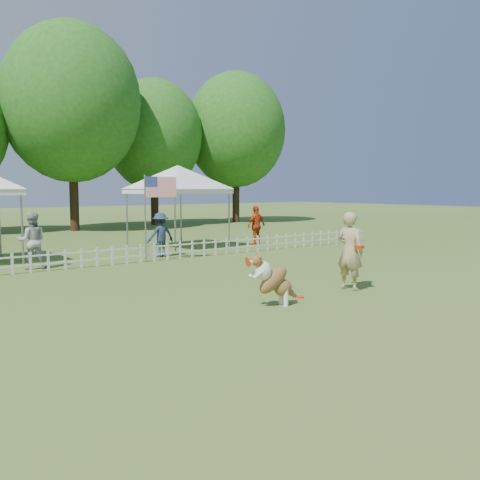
{
  "coord_description": "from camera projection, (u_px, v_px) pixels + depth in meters",
  "views": [
    {
      "loc": [
        -8.44,
        -8.53,
        2.4
      ],
      "look_at": [
        -0.09,
        2.0,
        1.1
      ],
      "focal_mm": 40.0,
      "sensor_mm": 36.0,
      "label": 1
    }
  ],
  "objects": [
    {
      "name": "ground",
      "position": [
        298.0,
        295.0,
        12.11
      ],
      "size": [
        120.0,
        120.0,
        0.0
      ],
      "primitive_type": "plane",
      "color": "#2E541A",
      "rests_on": "ground"
    },
    {
      "name": "canopy_tent_right",
      "position": [
        178.0,
        208.0,
        21.46
      ],
      "size": [
        3.64,
        3.64,
        3.25
      ],
      "primitive_type": null,
      "rotation": [
        0.0,
        0.0,
        0.17
      ],
      "color": "white",
      "rests_on": "ground"
    },
    {
      "name": "flag_pole",
      "position": [
        145.0,
        219.0,
        17.33
      ],
      "size": [
        1.06,
        0.5,
        2.84
      ],
      "primitive_type": null,
      "rotation": [
        0.0,
        0.0,
        -0.37
      ],
      "color": "gray",
      "rests_on": "ground"
    },
    {
      "name": "tree_far_right",
      "position": [
        236.0,
        141.0,
        37.6
      ],
      "size": [
        7.0,
        7.0,
        11.4
      ],
      "primitive_type": null,
      "color": "#245618",
      "rests_on": "ground"
    },
    {
      "name": "tree_right",
      "position": [
        154.0,
        145.0,
        34.72
      ],
      "size": [
        6.2,
        6.2,
        10.4
      ],
      "primitive_type": null,
      "color": "#245618",
      "rests_on": "ground"
    },
    {
      "name": "dog",
      "position": [
        274.0,
        280.0,
        10.85
      ],
      "size": [
        1.11,
        0.56,
        1.09
      ],
      "primitive_type": null,
      "rotation": [
        0.0,
        0.0,
        -0.2
      ],
      "color": "brown",
      "rests_on": "ground"
    },
    {
      "name": "tree_center_right",
      "position": [
        72.0,
        118.0,
        29.73
      ],
      "size": [
        7.6,
        7.6,
        12.6
      ],
      "primitive_type": null,
      "color": "#245618",
      "rests_on": "ground"
    },
    {
      "name": "spectator_b",
      "position": [
        160.0,
        235.0,
        18.72
      ],
      "size": [
        1.01,
        0.59,
        1.55
      ],
      "primitive_type": "imported",
      "rotation": [
        0.0,
        0.0,
        3.13
      ],
      "color": "#24304D",
      "rests_on": "ground"
    },
    {
      "name": "frisbee_on_turf",
      "position": [
        298.0,
        297.0,
        11.79
      ],
      "size": [
        0.28,
        0.28,
        0.02
      ],
      "primitive_type": "cylinder",
      "rotation": [
        0.0,
        0.0,
        -0.1
      ],
      "color": "red",
      "rests_on": "ground"
    },
    {
      "name": "picket_fence",
      "position": [
        148.0,
        253.0,
        17.54
      ],
      "size": [
        22.0,
        0.08,
        0.6
      ],
      "primitive_type": null,
      "color": "silver",
      "rests_on": "ground"
    },
    {
      "name": "spectator_c",
      "position": [
        256.0,
        226.0,
        22.35
      ],
      "size": [
        1.04,
        0.54,
        1.69
      ],
      "primitive_type": "imported",
      "rotation": [
        0.0,
        0.0,
        3.28
      ],
      "color": "#C03B16",
      "rests_on": "ground"
    },
    {
      "name": "spectator_a",
      "position": [
        32.0,
        241.0,
        15.89
      ],
      "size": [
        0.97,
        0.85,
        1.7
      ],
      "primitive_type": "imported",
      "rotation": [
        0.0,
        0.0,
        2.85
      ],
      "color": "#9B9CA0",
      "rests_on": "ground"
    },
    {
      "name": "handler",
      "position": [
        350.0,
        251.0,
        12.62
      ],
      "size": [
        0.53,
        0.73,
        1.86
      ],
      "primitive_type": "imported",
      "rotation": [
        0.0,
        0.0,
        1.71
      ],
      "color": "tan",
      "rests_on": "ground"
    }
  ]
}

